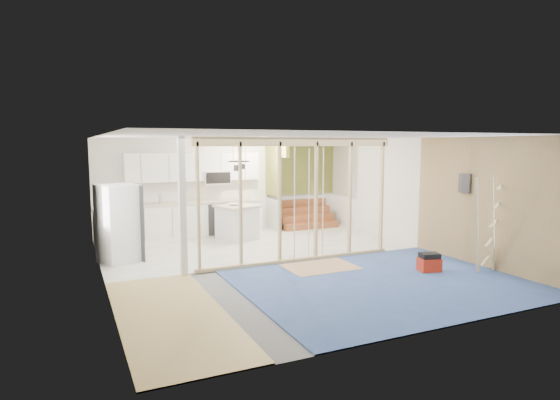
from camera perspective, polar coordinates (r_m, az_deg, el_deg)
name	(u,v)px	position (r m, az deg, el deg)	size (l,w,h in m)	color
room	(285,201)	(9.51, 0.61, -0.14)	(7.01, 8.01, 2.61)	slate
floor_overlays	(287,262)	(9.83, 0.84, -7.56)	(7.00, 8.00, 0.03)	silver
stud_frame	(275,188)	(9.39, -0.58, 1.47)	(4.66, 0.14, 2.60)	tan
base_cabinets	(172,222)	(12.30, -12.97, -2.64)	(4.45, 2.24, 0.93)	white
upper_cabinets	(196,168)	(12.77, -10.17, 3.87)	(3.60, 0.41, 0.85)	white
green_partition	(295,196)	(13.71, 1.83, 0.50)	(2.25, 1.51, 2.60)	olive
pot_rack	(239,164)	(11.08, -5.00, 4.44)	(0.52, 0.52, 0.72)	black
sheathing_panel	(489,203)	(10.02, 24.15, -0.38)	(0.02, 4.00, 2.60)	tan
electrical_panel	(465,183)	(10.35, 21.57, 1.90)	(0.04, 0.30, 0.40)	#39393E
ceiling_light	(285,141)	(12.75, 0.57, 7.21)	(0.32, 0.32, 0.08)	#FFEABF
fridge	(119,224)	(10.25, -19.07, -2.75)	(0.94, 0.90, 1.63)	white
island	(237,223)	(12.07, -5.25, -2.77)	(1.16, 1.16, 0.90)	white
bowl	(234,204)	(11.94, -5.62, -0.53)	(0.26, 0.26, 0.06)	silver
soap_bottle_a	(161,198)	(12.47, -14.34, 0.28)	(0.11, 0.11, 0.30)	#ABAEBF
soap_bottle_b	(252,195)	(13.14, -3.39, 0.60)	(0.09, 0.09, 0.20)	white
toolbox	(429,263)	(9.53, 17.74, -7.32)	(0.45, 0.38, 0.37)	red
ladder	(487,225)	(9.62, 23.95, -2.82)	(0.96, 0.22, 1.83)	#CFBE7E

